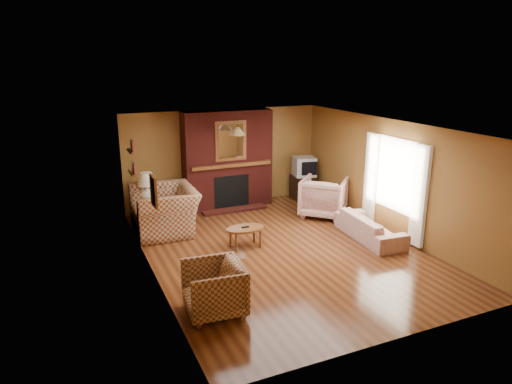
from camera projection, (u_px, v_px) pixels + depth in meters
name	position (u px, v px, depth m)	size (l,w,h in m)	color
floor	(282.00, 250.00, 8.88)	(6.50, 6.50, 0.00)	#44200E
ceiling	(284.00, 127.00, 8.21)	(6.50, 6.50, 0.00)	silver
wall_back	(224.00, 158.00, 11.40)	(6.50, 6.50, 0.00)	brown
wall_front	(402.00, 256.00, 5.69)	(6.50, 6.50, 0.00)	brown
wall_left	(149.00, 207.00, 7.58)	(6.50, 6.50, 0.00)	brown
wall_right	(390.00, 177.00, 9.52)	(6.50, 6.50, 0.00)	brown
fireplace	(228.00, 160.00, 11.17)	(2.20, 0.82, 2.40)	#4F1511
window_right	(394.00, 183.00, 9.34)	(0.10, 1.85, 2.00)	beige
bookshelf	(132.00, 158.00, 9.14)	(0.09, 0.55, 0.71)	brown
botanical_print	(154.00, 192.00, 7.23)	(0.05, 0.40, 0.50)	brown
pendant_light	(238.00, 131.00, 10.34)	(0.36, 0.36, 0.48)	black
plaid_loveseat	(165.00, 210.00, 9.70)	(1.47, 1.29, 0.96)	maroon
plaid_armchair	(214.00, 289.00, 6.58)	(0.82, 0.85, 0.77)	maroon
floral_sofa	(370.00, 227.00, 9.35)	(1.75, 0.68, 0.51)	beige
floral_armchair	(324.00, 197.00, 10.69)	(0.98, 1.01, 0.92)	beige
coffee_table	(245.00, 230.00, 8.92)	(0.77, 0.47, 0.43)	brown
side_table	(148.00, 213.00, 10.15)	(0.40, 0.40, 0.54)	brown
table_lamp	(147.00, 186.00, 9.97)	(0.40, 0.40, 0.66)	white
tv_stand	(304.00, 187.00, 12.05)	(0.58, 0.53, 0.63)	black
crt_tv	(304.00, 166.00, 11.89)	(0.63, 0.62, 0.49)	#A8AAB0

